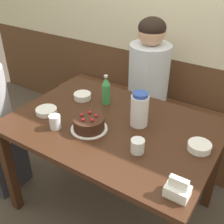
# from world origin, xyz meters

# --- Properties ---
(ground_plane) EXTENTS (12.00, 12.00, 0.00)m
(ground_plane) POSITION_xyz_m (0.00, 0.00, 0.00)
(ground_plane) COLOR #4C4238
(back_wall) EXTENTS (4.80, 0.04, 2.50)m
(back_wall) POSITION_xyz_m (0.00, 1.05, 1.25)
(back_wall) COLOR brown
(back_wall) RESTS_ON ground_plane
(bench_seat) EXTENTS (2.16, 0.38, 0.46)m
(bench_seat) POSITION_xyz_m (0.00, 0.83, 0.23)
(bench_seat) COLOR #56331E
(bench_seat) RESTS_ON ground_plane
(dining_table) EXTENTS (1.30, 0.90, 0.75)m
(dining_table) POSITION_xyz_m (0.00, 0.00, 0.66)
(dining_table) COLOR #381E11
(dining_table) RESTS_ON ground_plane
(birthday_cake) EXTENTS (0.23, 0.23, 0.10)m
(birthday_cake) POSITION_xyz_m (-0.09, -0.13, 0.79)
(birthday_cake) COLOR white
(birthday_cake) RESTS_ON dining_table
(water_pitcher) EXTENTS (0.11, 0.11, 0.22)m
(water_pitcher) POSITION_xyz_m (0.14, 0.09, 0.86)
(water_pitcher) COLOR white
(water_pitcher) RESTS_ON dining_table
(soju_bottle) EXTENTS (0.06, 0.06, 0.22)m
(soju_bottle) POSITION_xyz_m (-0.18, 0.20, 0.86)
(soju_bottle) COLOR #388E4C
(soju_bottle) RESTS_ON dining_table
(napkin_holder) EXTENTS (0.11, 0.08, 0.11)m
(napkin_holder) POSITION_xyz_m (0.56, -0.33, 0.79)
(napkin_holder) COLOR white
(napkin_holder) RESTS_ON dining_table
(bowl_soup_white) EXTENTS (0.13, 0.13, 0.04)m
(bowl_soup_white) POSITION_xyz_m (-0.36, 0.16, 0.77)
(bowl_soup_white) COLOR white
(bowl_soup_white) RESTS_ON dining_table
(bowl_rice_small) EXTENTS (0.13, 0.13, 0.04)m
(bowl_rice_small) POSITION_xyz_m (0.54, 0.05, 0.77)
(bowl_rice_small) COLOR white
(bowl_rice_small) RESTS_ON dining_table
(bowl_side_dish) EXTENTS (0.14, 0.14, 0.03)m
(bowl_side_dish) POSITION_xyz_m (-0.44, -0.13, 0.77)
(bowl_side_dish) COLOR white
(bowl_side_dish) RESTS_ON dining_table
(glass_water_tall) EXTENTS (0.08, 0.08, 0.08)m
(glass_water_tall) POSITION_xyz_m (0.26, -0.15, 0.79)
(glass_water_tall) COLOR silver
(glass_water_tall) RESTS_ON dining_table
(glass_tumbler_short) EXTENTS (0.07, 0.07, 0.09)m
(glass_tumbler_short) POSITION_xyz_m (-0.27, -0.23, 0.80)
(glass_tumbler_short) COLOR silver
(glass_tumbler_short) RESTS_ON dining_table
(person_teal_shirt) EXTENTS (0.33, 0.34, 1.26)m
(person_teal_shirt) POSITION_xyz_m (-0.10, 0.71, 0.62)
(person_teal_shirt) COLOR #33333D
(person_teal_shirt) RESTS_ON ground_plane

